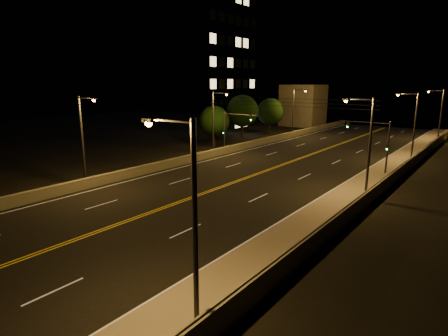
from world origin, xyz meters
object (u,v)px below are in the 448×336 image
Objects in this scene: streetlight_0 at (189,214)px; streetlight_6 at (295,109)px; streetlight_3 at (439,111)px; streetlight_2 at (412,122)px; streetlight_4 at (84,135)px; streetlight_5 at (215,119)px; tree_1 at (242,111)px; tree_0 at (214,121)px; traffic_signal_right at (377,141)px; traffic_signal_left at (231,128)px; tree_2 at (270,112)px; building_tower at (184,55)px; streetlight_1 at (366,141)px.

streetlight_6 is (-21.40, 51.76, 0.00)m from streetlight_0.
streetlight_6 is at bearing -157.42° from streetlight_3.
streetlight_4 is at bearing -125.85° from streetlight_2.
streetlight_5 is 16.91m from tree_1.
streetlight_5 is 1.12× the size of tree_1.
streetlight_6 is 1.35× the size of tree_0.
streetlight_0 reaches higher than traffic_signal_right.
tree_0 is (-25.52, -26.80, -0.98)m from streetlight_3.
streetlight_0 is at bearing -67.54° from streetlight_6.
traffic_signal_left is (1.16, 1.95, -1.26)m from streetlight_5.
tree_1 is at bearing 121.90° from streetlight_0.
tree_2 is (-4.55, 41.37, -0.65)m from streetlight_4.
building_tower is (-42.84, 46.40, 9.77)m from streetlight_0.
traffic_signal_left is at bearing -156.90° from streetlight_2.
streetlight_6 is at bearing 49.21° from tree_1.
streetlight_3 is at bearing 20.20° from tree_2.
streetlight_2 is at bearing -90.00° from streetlight_3.
building_tower reaches higher than streetlight_5.
streetlight_1 reaches higher than tree_0.
streetlight_0 is 1.25× the size of tree_2.
streetlight_0 reaches higher than tree_0.
tree_1 is at bearing 101.52° from tree_0.
tree_1 is (-27.69, -16.19, -0.19)m from streetlight_3.
streetlight_5 is 19.98m from traffic_signal_right.
building_tower is at bearing -161.60° from streetlight_3.
streetlight_0 is 36.82m from traffic_signal_left.
streetlight_3 is at bearing 87.02° from traffic_signal_right.
traffic_signal_right is (-1.56, 30.73, -1.26)m from streetlight_0.
streetlight_3 is at bearing 56.13° from streetlight_5.
tree_2 is (-24.40, 20.38, 0.61)m from traffic_signal_right.
building_tower is at bearing 132.71° from streetlight_0.
traffic_signal_right is 1.00× the size of traffic_signal_left.
tree_2 is (-4.55, -0.65, -0.65)m from streetlight_6.
building_tower is (-42.84, -14.25, 9.77)m from streetlight_3.
streetlight_2 is 24.73m from streetlight_6.
streetlight_3 is at bearing 90.00° from streetlight_0.
streetlight_5 is 1.00× the size of streetlight_6.
streetlight_6 is 28.94m from traffic_signal_right.
streetlight_0 is at bearing -90.00° from streetlight_1.
streetlight_6 is (0.00, 22.98, 0.00)m from streetlight_5.
streetlight_1 is at bearing -19.34° from streetlight_5.
streetlight_0 is at bearing -58.10° from tree_1.
streetlight_4 is (-21.40, -11.52, 0.00)m from streetlight_1.
tree_0 is (-4.13, 5.09, -0.98)m from streetlight_5.
traffic_signal_right is 0.18× the size of building_tower.
streetlight_0 reaches higher than tree_1.
traffic_signal_left is (-20.24, 9.46, -1.26)m from streetlight_1.
streetlight_6 is 0.27× the size of building_tower.
tree_0 is at bearing -88.58° from tree_2.
building_tower reaches higher than streetlight_3.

